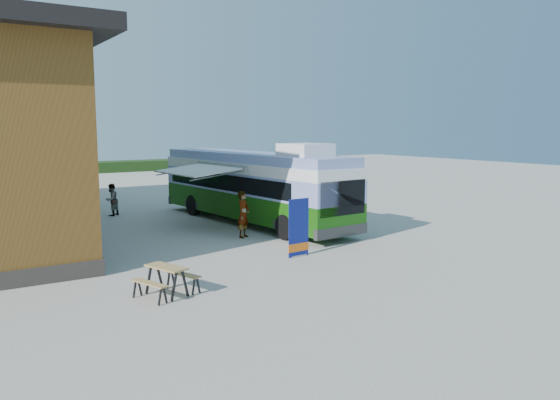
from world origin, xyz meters
TOP-DOWN VIEW (x-y plane):
  - ground at (0.00, 0.00)m, footprint 100.00×100.00m
  - hedge at (8.00, 38.00)m, footprint 40.00×3.00m
  - bus at (1.67, 5.47)m, footprint 3.53×12.22m
  - awning at (-0.76, 5.61)m, footprint 2.75×4.07m
  - banner at (-0.27, -1.09)m, footprint 0.86×0.23m
  - picnic_table at (-5.59, -2.80)m, footprint 1.68×1.58m
  - person_a at (-0.29, 2.75)m, footprint 0.81×0.75m
  - person_b at (-3.22, 10.93)m, footprint 0.98×0.94m
  - slurry_tanker at (-5.70, 17.21)m, footprint 3.48×5.67m

SIDE VIEW (x-z plane):
  - ground at x=0.00m, z-range 0.00..0.00m
  - hedge at x=8.00m, z-range 0.00..1.00m
  - picnic_table at x=-5.59m, z-range 0.19..0.97m
  - person_b at x=-3.22m, z-range 0.00..1.59m
  - banner at x=-0.27m, z-range -0.18..1.80m
  - person_a at x=-0.29m, z-range 0.00..1.85m
  - slurry_tanker at x=-5.70m, z-range 0.17..2.43m
  - bus at x=1.67m, z-range -0.08..3.62m
  - awning at x=-0.76m, z-range 2.46..2.96m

